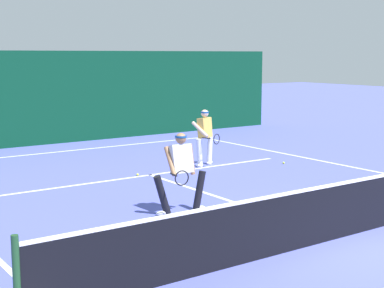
# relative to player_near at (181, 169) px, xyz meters

# --- Properties ---
(ground_plane) EXTENTS (80.00, 80.00, 0.00)m
(ground_plane) POSITION_rel_player_near_xyz_m (1.38, -2.87, -0.88)
(ground_plane) COLOR #525BC1
(court_line_baseline_far) EXTENTS (10.28, 0.10, 0.01)m
(court_line_baseline_far) POSITION_rel_player_near_xyz_m (1.38, 8.25, -0.87)
(court_line_baseline_far) COLOR white
(court_line_baseline_far) RESTS_ON ground_plane
(court_line_service) EXTENTS (8.38, 0.10, 0.01)m
(court_line_service) POSITION_rel_player_near_xyz_m (1.38, 3.47, -0.87)
(court_line_service) COLOR white
(court_line_service) RESTS_ON ground_plane
(court_line_centre) EXTENTS (0.10, 6.40, 0.01)m
(court_line_centre) POSITION_rel_player_near_xyz_m (1.38, 0.33, -0.87)
(court_line_centre) COLOR white
(court_line_centre) RESTS_ON ground_plane
(tennis_net) EXTENTS (11.26, 0.09, 1.07)m
(tennis_net) POSITION_rel_player_near_xyz_m (1.38, -2.87, -0.37)
(tennis_net) COLOR #1E4723
(tennis_net) RESTS_ON ground_plane
(player_near) EXTENTS (1.15, 0.83, 1.60)m
(player_near) POSITION_rel_player_near_xyz_m (0.00, 0.00, 0.00)
(player_near) COLOR black
(player_near) RESTS_ON ground_plane
(player_far) EXTENTS (0.76, 0.91, 1.58)m
(player_far) POSITION_rel_player_near_xyz_m (3.31, 3.71, -0.01)
(player_far) COLOR silver
(player_far) RESTS_ON ground_plane
(tennis_ball) EXTENTS (0.07, 0.07, 0.07)m
(tennis_ball) POSITION_rel_player_near_xyz_m (1.06, 3.57, -0.84)
(tennis_ball) COLOR #D1E033
(tennis_ball) RESTS_ON ground_plane
(tennis_ball_extra) EXTENTS (0.07, 0.07, 0.07)m
(tennis_ball_extra) POSITION_rel_player_near_xyz_m (5.28, 2.59, -0.84)
(tennis_ball_extra) COLOR #D1E033
(tennis_ball_extra) RESTS_ON ground_plane
(back_fence_windscreen) EXTENTS (19.24, 0.12, 3.22)m
(back_fence_windscreen) POSITION_rel_player_near_xyz_m (1.38, 9.99, 0.74)
(back_fence_windscreen) COLOR #083823
(back_fence_windscreen) RESTS_ON ground_plane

